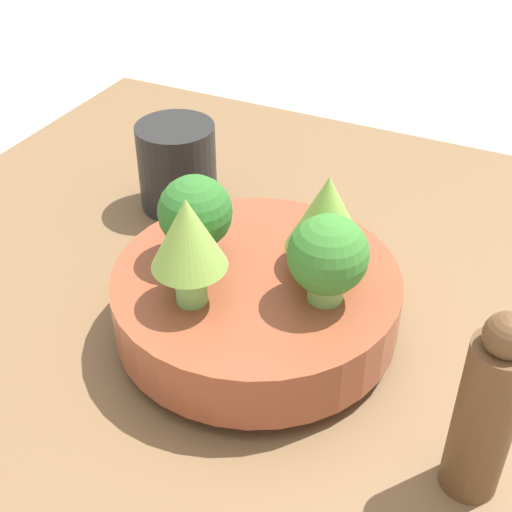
{
  "coord_description": "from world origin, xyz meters",
  "views": [
    {
      "loc": [
        -0.46,
        -0.24,
        0.49
      ],
      "look_at": [
        -0.02,
        -0.03,
        0.13
      ],
      "focal_mm": 50.0,
      "sensor_mm": 36.0,
      "label": 1
    }
  ],
  "objects": [
    {
      "name": "table",
      "position": [
        0.0,
        0.0,
        0.02
      ],
      "size": [
        0.86,
        0.85,
        0.04
      ],
      "color": "brown",
      "rests_on": "ground_plane"
    },
    {
      "name": "bowl",
      "position": [
        -0.02,
        -0.03,
        0.08
      ],
      "size": [
        0.25,
        0.25,
        0.07
      ],
      "color": "brown",
      "rests_on": "table"
    },
    {
      "name": "broccoli_floret_front",
      "position": [
        -0.02,
        -0.09,
        0.15
      ],
      "size": [
        0.07,
        0.07,
        0.08
      ],
      "color": "#7AB256",
      "rests_on": "bowl"
    },
    {
      "name": "cup",
      "position": [
        0.14,
        0.15,
        0.09
      ],
      "size": [
        0.09,
        0.09,
        0.1
      ],
      "color": "black",
      "rests_on": "table"
    },
    {
      "name": "romanesco_piece_far",
      "position": [
        -0.07,
        0.01,
        0.17
      ],
      "size": [
        0.06,
        0.06,
        0.1
      ],
      "color": "#7AB256",
      "rests_on": "bowl"
    },
    {
      "name": "ground_plane",
      "position": [
        0.0,
        0.0,
        0.0
      ],
      "size": [
        6.0,
        6.0,
        0.0
      ],
      "primitive_type": "plane",
      "color": "beige"
    },
    {
      "name": "pepper_mill",
      "position": [
        -0.1,
        -0.24,
        0.12
      ],
      "size": [
        0.04,
        0.04,
        0.16
      ],
      "color": "brown",
      "rests_on": "table"
    },
    {
      "name": "broccoli_floret_back",
      "position": [
        -0.02,
        0.03,
        0.16
      ],
      "size": [
        0.07,
        0.07,
        0.08
      ],
      "color": "#7AB256",
      "rests_on": "bowl"
    },
    {
      "name": "romanesco_piece_near",
      "position": [
        0.02,
        -0.07,
        0.17
      ],
      "size": [
        0.07,
        0.07,
        0.09
      ],
      "color": "#609347",
      "rests_on": "bowl"
    }
  ]
}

